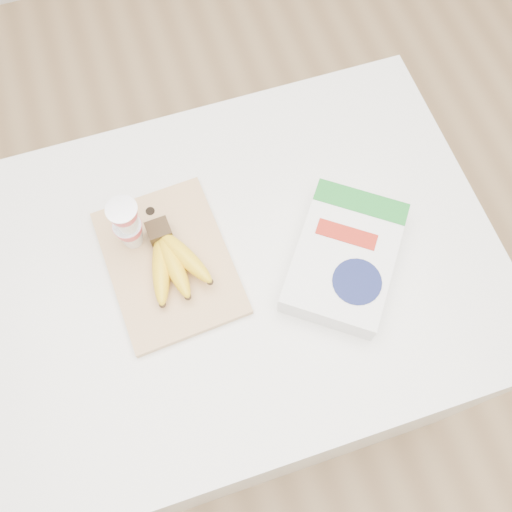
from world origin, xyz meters
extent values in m
plane|color=tan|center=(0.00, 0.00, 0.00)|extent=(4.00, 4.00, 0.00)
cube|color=silver|center=(0.00, 0.00, 0.46)|extent=(1.23, 0.82, 0.93)
cube|color=tan|center=(-0.07, 0.04, 0.93)|extent=(0.27, 0.35, 0.02)
cube|color=#382816|center=(-0.07, 0.10, 0.97)|extent=(0.05, 0.05, 0.03)
ellipsoid|color=yellow|center=(-0.09, 0.02, 0.96)|extent=(0.07, 0.17, 0.05)
sphere|color=#382816|center=(-0.11, -0.05, 0.96)|extent=(0.01, 0.01, 0.01)
ellipsoid|color=yellow|center=(-0.06, 0.02, 0.97)|extent=(0.06, 0.17, 0.05)
sphere|color=#382816|center=(-0.05, -0.06, 0.97)|extent=(0.01, 0.01, 0.01)
ellipsoid|color=yellow|center=(-0.04, 0.03, 0.97)|extent=(0.10, 0.17, 0.05)
sphere|color=#382816|center=(0.00, -0.04, 0.97)|extent=(0.01, 0.01, 0.01)
cylinder|color=silver|center=(-0.13, 0.11, 1.09)|extent=(0.06, 0.06, 0.00)
cube|color=white|center=(0.28, -0.07, 0.96)|extent=(0.33, 0.35, 0.06)
cube|color=#1A7727|center=(0.35, 0.03, 0.99)|extent=(0.19, 0.16, 0.00)
cylinder|color=#131A49|center=(0.27, -0.14, 0.99)|extent=(0.14, 0.14, 0.00)
cube|color=#A82013|center=(0.29, -0.03, 0.99)|extent=(0.12, 0.10, 0.00)
camera|label=1|loc=(-0.04, -0.45, 2.04)|focal=40.00mm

